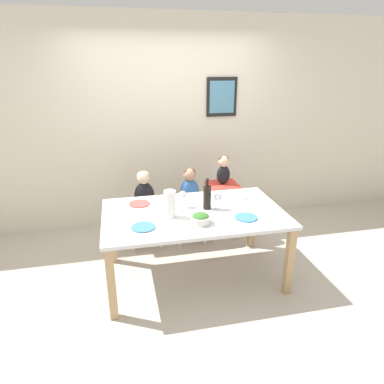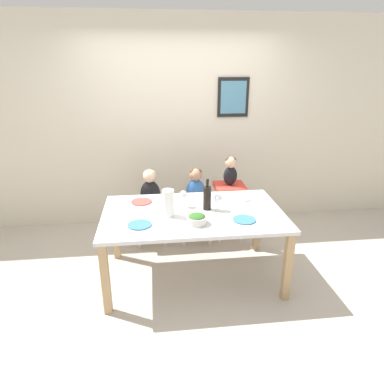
# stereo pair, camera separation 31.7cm
# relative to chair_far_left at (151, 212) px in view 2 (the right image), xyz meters

# --- Properties ---
(ground_plane) EXTENTS (14.00, 14.00, 0.00)m
(ground_plane) POSITION_rel_chair_far_left_xyz_m (0.42, -0.81, -0.40)
(ground_plane) COLOR #BCB2A3
(wall_back) EXTENTS (10.00, 0.09, 2.70)m
(wall_back) POSITION_rel_chair_far_left_xyz_m (0.42, 0.66, 0.95)
(wall_back) COLOR beige
(wall_back) RESTS_ON ground_plane
(dining_table) EXTENTS (1.77, 1.06, 0.74)m
(dining_table) POSITION_rel_chair_far_left_xyz_m (0.42, -0.81, 0.26)
(dining_table) COLOR silver
(dining_table) RESTS_ON ground_plane
(chair_far_left) EXTENTS (0.43, 0.44, 0.47)m
(chair_far_left) POSITION_rel_chair_far_left_xyz_m (0.00, 0.00, 0.00)
(chair_far_left) COLOR silver
(chair_far_left) RESTS_ON ground_plane
(chair_far_center) EXTENTS (0.43, 0.44, 0.47)m
(chair_far_center) POSITION_rel_chair_far_left_xyz_m (0.55, 0.00, 0.00)
(chair_far_center) COLOR silver
(chair_far_center) RESTS_ON ground_plane
(chair_right_highchair) EXTENTS (0.37, 0.37, 0.71)m
(chair_right_highchair) POSITION_rel_chair_far_left_xyz_m (0.97, 0.00, 0.17)
(chair_right_highchair) COLOR silver
(chair_right_highchair) RESTS_ON ground_plane
(person_child_left) EXTENTS (0.24, 0.16, 0.47)m
(person_child_left) POSITION_rel_chair_far_left_xyz_m (0.00, 0.00, 0.32)
(person_child_left) COLOR black
(person_child_left) RESTS_ON chair_far_left
(person_child_center) EXTENTS (0.24, 0.16, 0.47)m
(person_child_center) POSITION_rel_chair_far_left_xyz_m (0.55, 0.00, 0.32)
(person_child_center) COLOR #3366B2
(person_child_center) RESTS_ON chair_far_center
(person_baby_right) EXTENTS (0.17, 0.14, 0.36)m
(person_baby_right) POSITION_rel_chair_far_left_xyz_m (0.97, 0.00, 0.52)
(person_baby_right) COLOR black
(person_baby_right) RESTS_ON chair_right_highchair
(wine_bottle) EXTENTS (0.08, 0.08, 0.32)m
(wine_bottle) POSITION_rel_chair_far_left_xyz_m (0.57, -0.76, 0.47)
(wine_bottle) COLOR black
(wine_bottle) RESTS_ON dining_table
(paper_towel_roll) EXTENTS (0.11, 0.11, 0.26)m
(paper_towel_roll) POSITION_rel_chair_far_left_xyz_m (0.18, -0.87, 0.47)
(paper_towel_roll) COLOR white
(paper_towel_roll) RESTS_ON dining_table
(wine_glass_near) EXTENTS (0.08, 0.08, 0.17)m
(wine_glass_near) POSITION_rel_chair_far_left_xyz_m (0.67, -0.79, 0.46)
(wine_glass_near) COLOR white
(wine_glass_near) RESTS_ON dining_table
(wine_glass_far) EXTENTS (0.08, 0.08, 0.17)m
(wine_glass_far) POSITION_rel_chair_far_left_xyz_m (0.34, -0.66, 0.46)
(wine_glass_far) COLOR white
(wine_glass_far) RESTS_ON dining_table
(salad_bowl_large) EXTENTS (0.18, 0.18, 0.10)m
(salad_bowl_large) POSITION_rel_chair_far_left_xyz_m (0.42, -1.07, 0.39)
(salad_bowl_large) COLOR silver
(salad_bowl_large) RESTS_ON dining_table
(dinner_plate_front_left) EXTENTS (0.22, 0.22, 0.01)m
(dinner_plate_front_left) POSITION_rel_chair_far_left_xyz_m (-0.10, -1.05, 0.35)
(dinner_plate_front_left) COLOR teal
(dinner_plate_front_left) RESTS_ON dining_table
(dinner_plate_back_left) EXTENTS (0.22, 0.22, 0.01)m
(dinner_plate_back_left) POSITION_rel_chair_far_left_xyz_m (-0.09, -0.50, 0.35)
(dinner_plate_back_left) COLOR #D14C47
(dinner_plate_back_left) RESTS_ON dining_table
(dinner_plate_back_right) EXTENTS (0.22, 0.22, 0.01)m
(dinner_plate_back_right) POSITION_rel_chair_far_left_xyz_m (0.97, -0.52, 0.35)
(dinner_plate_back_right) COLOR silver
(dinner_plate_back_right) RESTS_ON dining_table
(dinner_plate_front_right) EXTENTS (0.22, 0.22, 0.01)m
(dinner_plate_front_right) POSITION_rel_chair_far_left_xyz_m (0.87, -1.05, 0.35)
(dinner_plate_front_right) COLOR teal
(dinner_plate_front_right) RESTS_ON dining_table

